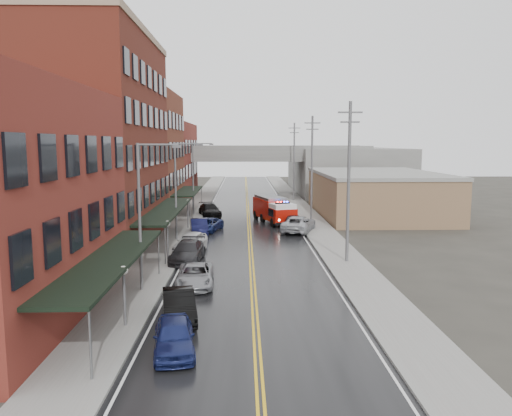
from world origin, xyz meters
name	(u,v)px	position (x,y,z in m)	size (l,w,h in m)	color
ground	(257,343)	(0.00, 0.00, 0.00)	(220.00, 220.00, 0.00)	#2D2B26
road	(249,229)	(0.00, 30.00, 0.01)	(11.00, 160.00, 0.02)	black
sidewalk_left	(179,229)	(-7.30, 30.00, 0.07)	(3.00, 160.00, 0.15)	slate
sidewalk_right	(318,228)	(7.30, 30.00, 0.07)	(3.00, 160.00, 0.15)	slate
curb_left	(195,229)	(-5.65, 30.00, 0.07)	(0.30, 160.00, 0.15)	gray
curb_right	(303,228)	(5.65, 30.00, 0.07)	(0.30, 160.00, 0.15)	gray
brick_building_b	(99,143)	(-13.30, 23.00, 9.00)	(9.00, 20.00, 18.00)	#592217
brick_building_c	(140,155)	(-13.30, 40.50, 7.50)	(9.00, 15.00, 15.00)	#5F2A1C
brick_building_far	(163,162)	(-13.30, 58.00, 6.00)	(9.00, 20.00, 12.00)	maroon
tan_building	(376,195)	(16.00, 40.00, 2.50)	(14.00, 22.00, 5.00)	#8C6C4B
right_far_block	(344,170)	(18.00, 70.00, 4.00)	(18.00, 30.00, 8.00)	slate
awning_0	(111,259)	(-7.49, 4.00, 2.99)	(2.60, 16.00, 3.09)	black
awning_1	(167,210)	(-7.49, 23.00, 2.99)	(2.60, 18.00, 3.09)	black
awning_2	(188,191)	(-7.49, 40.50, 2.99)	(2.60, 13.00, 3.09)	black
globe_lamp_0	(124,282)	(-6.40, 2.00, 2.31)	(0.44, 0.44, 3.12)	#59595B
globe_lamp_1	(167,231)	(-6.40, 16.00, 2.31)	(0.44, 0.44, 3.12)	#59595B
globe_lamp_2	(188,207)	(-6.40, 30.00, 2.31)	(0.44, 0.44, 3.12)	#59595B
street_lamp_0	(143,207)	(-6.55, 8.00, 5.19)	(2.64, 0.22, 9.00)	#59595B
street_lamp_1	(178,185)	(-6.55, 24.00, 5.19)	(2.64, 0.22, 9.00)	#59595B
street_lamp_2	(195,174)	(-6.55, 40.00, 5.19)	(2.64, 0.22, 9.00)	#59595B
utility_pole_0	(349,180)	(7.20, 15.00, 6.31)	(1.80, 0.24, 12.00)	#59595B
utility_pole_1	(312,167)	(7.20, 35.00, 6.31)	(1.80, 0.24, 12.00)	#59595B
utility_pole_2	(294,160)	(7.20, 55.00, 6.31)	(1.80, 0.24, 12.00)	#59595B
overpass	(247,161)	(0.00, 62.00, 5.99)	(40.00, 10.00, 7.50)	slate
fire_truck	(274,209)	(2.86, 33.97, 1.57)	(4.86, 8.33, 2.90)	#A51107
parked_car_left_0	(174,336)	(-3.60, -0.93, 0.73)	(1.73, 4.29, 1.46)	navy
parked_car_left_1	(179,305)	(-3.91, 3.17, 0.75)	(1.59, 4.56, 1.50)	black
parked_car_left_2	(195,275)	(-3.65, 9.16, 0.68)	(2.25, 4.89, 1.36)	gray
parked_car_left_3	(188,252)	(-4.86, 15.70, 0.78)	(2.17, 5.35, 1.55)	#242426
parked_car_left_4	(191,242)	(-5.00, 19.20, 0.82)	(1.95, 4.84, 1.65)	silver
parked_car_left_5	(199,227)	(-5.00, 27.20, 0.75)	(1.60, 4.57, 1.51)	black
parked_car_left_6	(208,225)	(-4.26, 28.80, 0.66)	(2.20, 4.77, 1.32)	#15204F
parked_car_left_7	(210,210)	(-4.74, 39.20, 0.78)	(2.18, 5.37, 1.56)	black
parked_car_right_0	(299,224)	(5.00, 28.20, 0.82)	(2.72, 5.89, 1.64)	#A9ABB1
parked_car_right_1	(293,221)	(4.68, 30.47, 0.71)	(1.98, 4.88, 1.42)	#29292C
parked_car_right_2	(280,203)	(4.37, 46.20, 0.76)	(1.79, 4.46, 1.52)	white
parked_car_right_3	(274,199)	(3.87, 51.35, 0.68)	(1.44, 4.13, 1.36)	black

